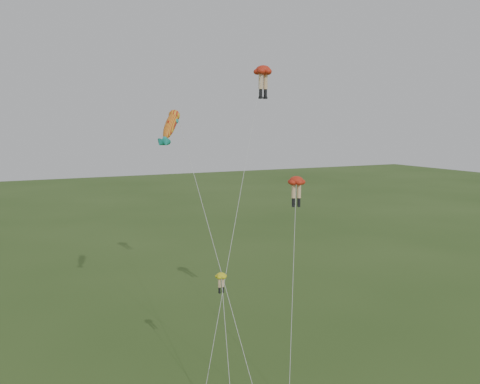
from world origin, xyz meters
name	(u,v)px	position (x,y,z in m)	size (l,w,h in m)	color
legs_kite_red_high	(262,77)	(5.63, 7.88, 21.50)	(9.43, 8.67, 22.40)	red
legs_kite_red_mid	(296,185)	(8.21, 6.80, 12.91)	(7.46, 10.63, 13.66)	red
legs_kite_yellow	(222,288)	(-1.11, 0.84, 7.40)	(2.12, 5.74, 8.29)	yellow
fish_kite	(171,126)	(-1.73, 8.45, 17.69)	(3.61, 10.95, 19.17)	yellow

